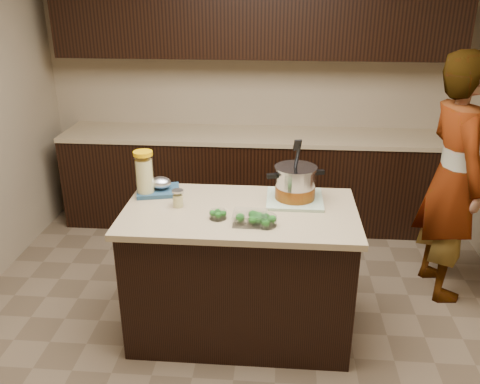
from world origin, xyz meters
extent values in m
plane|color=brown|center=(0.00, 0.00, 0.00)|extent=(4.00, 4.00, 0.00)
cube|color=tan|center=(0.00, 2.00, 1.35)|extent=(4.00, 0.04, 2.70)
cube|color=black|center=(0.00, 1.70, 0.43)|extent=(3.60, 0.60, 0.86)
cube|color=tan|center=(0.00, 1.70, 0.88)|extent=(3.60, 0.63, 0.04)
cube|color=black|center=(0.00, 1.82, 1.95)|extent=(3.60, 0.35, 0.75)
cube|color=black|center=(0.00, 0.00, 0.43)|extent=(1.40, 0.75, 0.86)
cube|color=tan|center=(0.00, 0.00, 0.88)|extent=(1.46, 0.81, 0.04)
cube|color=#639162|center=(0.34, 0.17, 0.91)|extent=(0.36, 0.36, 0.02)
cylinder|color=#B7B7BC|center=(0.34, 0.17, 1.02)|extent=(0.32, 0.32, 0.20)
cylinder|color=brown|center=(0.34, 0.17, 0.96)|extent=(0.32, 0.32, 0.08)
cylinder|color=#B7B7BC|center=(0.34, 0.17, 1.13)|extent=(0.34, 0.34, 0.01)
cube|color=black|center=(0.19, 0.13, 1.08)|extent=(0.07, 0.05, 0.03)
cube|color=black|center=(0.49, 0.22, 1.08)|extent=(0.07, 0.05, 0.03)
cylinder|color=black|center=(0.34, 0.15, 1.18)|extent=(0.05, 0.11, 0.25)
cylinder|color=#CFC77E|center=(-0.64, 0.17, 1.03)|extent=(0.12, 0.12, 0.25)
cylinder|color=white|center=(-0.64, 0.17, 1.04)|extent=(0.13, 0.13, 0.28)
cylinder|color=#E7A304|center=(-0.64, 0.17, 1.19)|extent=(0.14, 0.14, 0.02)
cylinder|color=#CFC77E|center=(-0.39, 0.02, 0.94)|extent=(0.08, 0.08, 0.08)
cylinder|color=white|center=(-0.39, 0.02, 0.95)|extent=(0.09, 0.09, 0.10)
cylinder|color=silver|center=(-0.39, 0.02, 1.01)|extent=(0.10, 0.10, 0.02)
cylinder|color=silver|center=(-0.12, -0.13, 0.93)|extent=(0.12, 0.12, 0.05)
cylinder|color=silver|center=(0.17, -0.21, 0.93)|extent=(0.16, 0.16, 0.06)
cube|color=silver|center=(0.08, -0.19, 0.94)|extent=(0.20, 0.15, 0.07)
cube|color=navy|center=(-0.57, 0.23, 0.91)|extent=(0.32, 0.28, 0.03)
ellipsoid|color=silver|center=(-0.55, 0.23, 0.97)|extent=(0.14, 0.12, 0.08)
imported|color=gray|center=(1.49, 0.64, 0.91)|extent=(0.52, 0.71, 1.81)
camera|label=1|loc=(0.23, -2.86, 2.23)|focal=38.00mm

